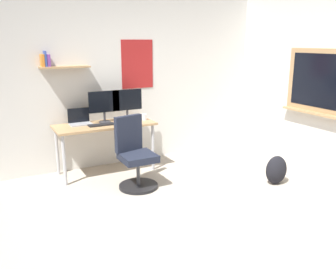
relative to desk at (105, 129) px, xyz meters
name	(u,v)px	position (x,y,z in m)	size (l,w,h in m)	color
ground_plane	(204,228)	(0.38, -2.07, -0.66)	(5.20, 5.20, 0.00)	#ADA393
wall_back	(119,81)	(0.38, 0.37, 0.64)	(5.00, 0.30, 2.60)	silver
desk	(105,129)	(0.00, 0.00, 0.00)	(1.43, 0.59, 0.74)	tan
office_chair	(135,157)	(0.17, -0.71, -0.25)	(0.52, 0.53, 0.95)	black
laptop	(80,121)	(-0.32, 0.14, 0.13)	(0.31, 0.21, 0.23)	#ADAFB5
monitor_primary	(104,104)	(0.04, 0.09, 0.35)	(0.46, 0.17, 0.46)	#38383D
monitor_secondary	(127,102)	(0.39, 0.09, 0.35)	(0.46, 0.17, 0.46)	#38383D
keyboard	(101,125)	(-0.07, -0.07, 0.09)	(0.37, 0.13, 0.02)	black
computer_mouse	(120,122)	(0.21, -0.07, 0.09)	(0.10, 0.06, 0.03)	#262628
coffee_mug	(144,117)	(0.62, -0.02, 0.12)	(0.08, 0.08, 0.09)	silver
backpack	(276,170)	(1.91, -1.52, -0.46)	(0.32, 0.22, 0.40)	black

